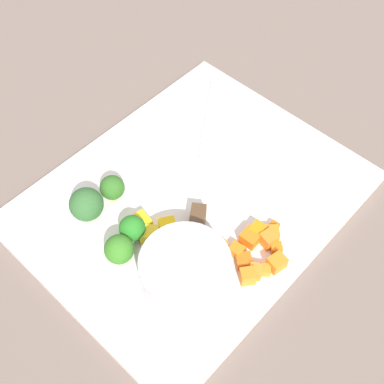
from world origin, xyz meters
TOP-DOWN VIEW (x-y plane):
  - ground_plane at (0.00, 0.00)m, footprint 4.00×4.00m
  - cutting_board at (0.00, 0.00)m, footprint 0.41×0.33m
  - prep_bowl at (-0.09, -0.07)m, footprint 0.10×0.10m
  - chef_knife at (0.01, -0.01)m, footprint 0.27×0.20m
  - carrot_dice_0 at (0.01, -0.11)m, footprint 0.02×0.02m
  - carrot_dice_1 at (-0.01, -0.14)m, footprint 0.02×0.02m
  - carrot_dice_2 at (-0.03, -0.08)m, footprint 0.01×0.01m
  - carrot_dice_3 at (0.01, -0.12)m, footprint 0.02×0.02m
  - carrot_dice_4 at (0.02, -0.11)m, footprint 0.02×0.02m
  - carrot_dice_5 at (-0.02, -0.13)m, footprint 0.02×0.02m
  - carrot_dice_6 at (-0.03, -0.11)m, footprint 0.02×0.02m
  - carrot_dice_7 at (-0.03, -0.13)m, footprint 0.02×0.02m
  - carrot_dice_8 at (0.01, -0.09)m, footprint 0.02×0.02m
  - carrot_dice_9 at (-0.00, -0.09)m, footprint 0.02×0.02m
  - carrot_dice_10 at (0.03, -0.10)m, footprint 0.01×0.01m
  - carrot_dice_11 at (-0.04, -0.12)m, footprint 0.02×0.02m
  - carrot_dice_12 at (-0.02, -0.09)m, footprint 0.02×0.02m
  - pepper_dice_0 at (-0.08, -0.01)m, footprint 0.03×0.03m
  - pepper_dice_1 at (-0.06, -0.02)m, footprint 0.03×0.03m
  - pepper_dice_2 at (-0.07, 0.01)m, footprint 0.02×0.03m
  - broccoli_floret_0 at (-0.09, 0.01)m, footprint 0.03×0.03m
  - broccoli_floret_1 at (-0.11, 0.07)m, footprint 0.04×0.04m
  - broccoli_floret_2 at (-0.12, -0.00)m, footprint 0.03×0.03m
  - broccoli_floret_3 at (-0.07, 0.07)m, footprint 0.03×0.03m

SIDE VIEW (x-z plane):
  - ground_plane at x=0.00m, z-range 0.00..0.00m
  - cutting_board at x=0.00m, z-range 0.00..0.01m
  - carrot_dice_10 at x=0.03m, z-range 0.01..0.02m
  - carrot_dice_2 at x=-0.03m, z-range 0.01..0.02m
  - carrot_dice_3 at x=0.01m, z-range 0.01..0.02m
  - carrot_dice_5 at x=-0.02m, z-range 0.01..0.02m
  - carrot_dice_6 at x=-0.03m, z-range 0.01..0.02m
  - carrot_dice_12 at x=-0.02m, z-range 0.01..0.02m
  - carrot_dice_4 at x=0.02m, z-range 0.01..0.02m
  - carrot_dice_7 at x=-0.03m, z-range 0.01..0.03m
  - carrot_dice_9 at x=0.00m, z-range 0.01..0.03m
  - chef_knife at x=0.01m, z-range 0.01..0.03m
  - carrot_dice_8 at x=0.01m, z-range 0.01..0.03m
  - pepper_dice_2 at x=-0.07m, z-range 0.01..0.03m
  - carrot_dice_11 at x=-0.04m, z-range 0.01..0.03m
  - carrot_dice_1 at x=-0.01m, z-range 0.01..0.03m
  - carrot_dice_0 at x=0.01m, z-range 0.01..0.03m
  - pepper_dice_0 at x=-0.08m, z-range 0.01..0.03m
  - pepper_dice_1 at x=-0.06m, z-range 0.01..0.03m
  - broccoli_floret_0 at x=-0.09m, z-range 0.01..0.05m
  - broccoli_floret_3 at x=-0.07m, z-range 0.01..0.05m
  - broccoli_floret_2 at x=-0.12m, z-range 0.01..0.05m
  - broccoli_floret_1 at x=-0.11m, z-range 0.01..0.06m
  - prep_bowl at x=-0.09m, z-range 0.01..0.06m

